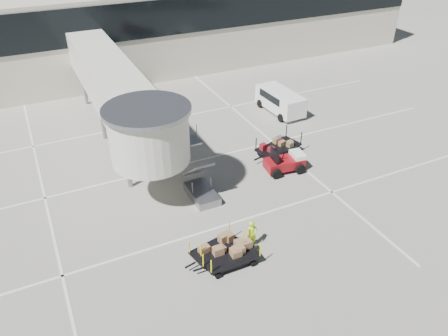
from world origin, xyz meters
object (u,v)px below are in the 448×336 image
Objects in this scene: box_cart_near at (230,256)px; minivan at (279,99)px; baggage_tug at (285,162)px; suitcase_cart at (277,148)px; ground_worker at (252,234)px; box_cart_far at (217,250)px.

minivan is (11.56, 14.18, 0.58)m from box_cart_near.
baggage_tug reaches higher than suitcase_cart.
ground_worker is 0.33× the size of minivan.
minivan reaches higher than baggage_tug.
box_cart_near is at bearing -74.09° from box_cart_far.
suitcase_cart is 2.44× the size of ground_worker.
ground_worker reaches higher than suitcase_cart.
baggage_tug is 7.77m from ground_worker.
suitcase_cart is at bearing 46.92° from box_cart_near.
box_cart_far is (-0.40, 0.74, -0.04)m from box_cart_near.
baggage_tug reaches higher than box_cart_near.
box_cart_far is (-8.05, -7.34, -0.08)m from suitcase_cart.
suitcase_cart is at bearing 79.23° from baggage_tug.
ground_worker is at bearing -129.04° from baggage_tug.
box_cart_near is 2.07× the size of ground_worker.
minivan reaches higher than ground_worker.
baggage_tug is 9.24m from minivan.
baggage_tug is 9.20m from box_cart_far.
suitcase_cart is 11.13m from box_cart_near.
minivan is at bearing 51.17° from box_cart_near.
ground_worker is 16.83m from minivan.
baggage_tug is 9.34m from box_cart_near.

